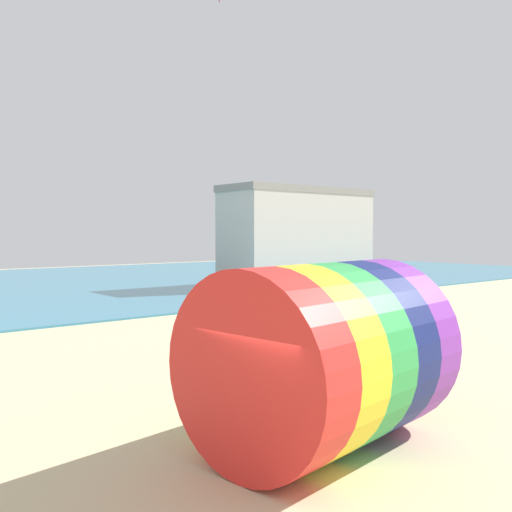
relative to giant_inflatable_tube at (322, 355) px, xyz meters
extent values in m
plane|color=#CCBA8C|center=(-1.19, -0.35, -1.79)|extent=(120.00, 120.00, 0.00)
cylinder|color=red|center=(-1.84, -0.25, 0.00)|extent=(1.39, 3.68, 3.59)
cylinder|color=yellow|center=(-0.93, -0.13, 0.00)|extent=(1.39, 3.68, 3.59)
cylinder|color=green|center=(-0.03, 0.00, 0.00)|extent=(1.39, 3.68, 3.59)
cylinder|color=navy|center=(0.88, 0.12, 0.00)|extent=(1.39, 3.68, 3.59)
cylinder|color=purple|center=(1.79, 0.24, 0.00)|extent=(1.39, 3.68, 3.59)
cylinder|color=black|center=(2.27, 0.31, 0.00)|extent=(0.50, 3.28, 3.30)
cylinder|color=#383D56|center=(3.57, 1.22, -1.38)|extent=(0.24, 0.24, 0.82)
cube|color=#338C4C|center=(3.57, 1.22, -0.66)|extent=(0.42, 0.39, 0.62)
sphere|color=tan|center=(3.57, 1.22, -0.23)|extent=(0.22, 0.22, 0.22)
cylinder|color=#726651|center=(10.59, 13.06, -1.41)|extent=(0.24, 0.24, 0.76)
cube|color=red|center=(10.59, 13.06, -0.75)|extent=(0.26, 0.38, 0.57)
sphere|color=#9E7051|center=(10.59, 13.06, -0.34)|extent=(0.21, 0.21, 0.21)
cube|color=beige|center=(22.61, 24.51, 1.75)|extent=(12.46, 4.54, 7.08)
cube|color=gray|center=(22.61, 24.51, 5.54)|extent=(12.71, 4.63, 0.50)
camera|label=1|loc=(-7.90, -7.63, 2.39)|focal=40.00mm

